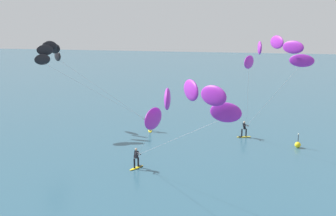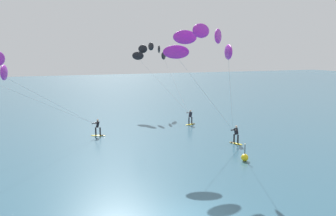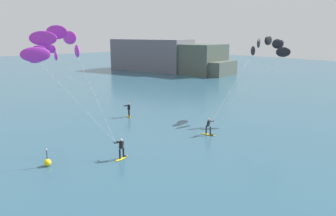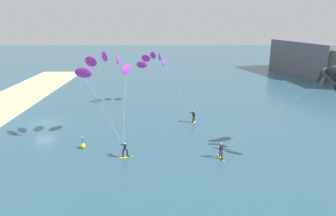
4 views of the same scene
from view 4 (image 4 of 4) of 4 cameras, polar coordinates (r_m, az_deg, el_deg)
ground_plane at (r=45.00m, az=-22.47°, el=-2.68°), size 240.00×240.00×0.00m
kitesurfer_nearshore at (r=34.51m, az=-11.69°, el=7.65°), size 7.56×6.54×10.40m
kitesurfer_mid_water at (r=33.84m, az=27.82°, el=4.53°), size 5.22×12.07×9.49m
kitesurfer_far_out at (r=48.86m, az=-2.57°, el=8.75°), size 12.03×8.99×8.70m
marker_buoy at (r=35.19m, az=-15.78°, el=-6.84°), size 0.56×0.56×1.38m
distant_headland at (r=84.18m, az=27.77°, el=7.61°), size 34.16×17.85×8.10m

